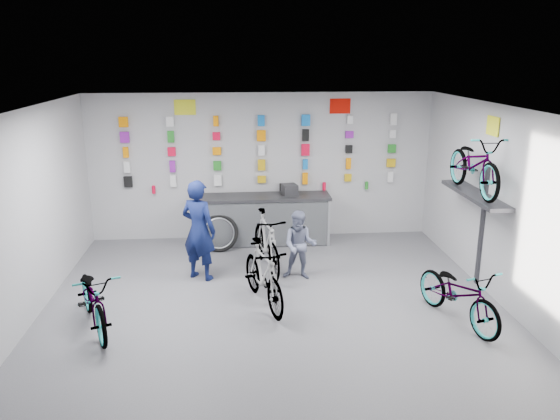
{
  "coord_description": "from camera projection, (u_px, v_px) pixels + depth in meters",
  "views": [
    {
      "loc": [
        -0.54,
        -7.02,
        3.73
      ],
      "look_at": [
        0.17,
        1.4,
        1.31
      ],
      "focal_mm": 35.0,
      "sensor_mm": 36.0,
      "label": 1
    }
  ],
  "objects": [
    {
      "name": "sign_right",
      "position": [
        340.0,
        106.0,
        10.99
      ],
      "size": [
        0.42,
        0.02,
        0.3
      ],
      "primitive_type": "cube",
      "color": "red",
      "rests_on": "wall_back"
    },
    {
      "name": "customer",
      "position": [
        300.0,
        245.0,
        9.27
      ],
      "size": [
        0.67,
        0.57,
        1.2
      ],
      "primitive_type": "imported",
      "rotation": [
        0.0,
        0.0,
        -0.22
      ],
      "color": "slate",
      "rests_on": "floor"
    },
    {
      "name": "floor",
      "position": [
        277.0,
        325.0,
        7.79
      ],
      "size": [
        8.0,
        8.0,
        0.0
      ],
      "primitive_type": "plane",
      "color": "#4E4E53",
      "rests_on": "ground"
    },
    {
      "name": "merch_wall",
      "position": [
        257.0,
        152.0,
        11.05
      ],
      "size": [
        5.58,
        0.08,
        1.57
      ],
      "color": "black",
      "rests_on": "wall_back"
    },
    {
      "name": "register",
      "position": [
        290.0,
        190.0,
        10.93
      ],
      "size": [
        0.34,
        0.35,
        0.22
      ],
      "primitive_type": "cube",
      "rotation": [
        0.0,
        0.0,
        0.21
      ],
      "color": "black",
      "rests_on": "counter"
    },
    {
      "name": "wall_back",
      "position": [
        261.0,
        167.0,
        11.21
      ],
      "size": [
        7.0,
        0.0,
        7.0
      ],
      "primitive_type": "plane",
      "rotation": [
        1.57,
        0.0,
        0.0
      ],
      "color": "#AAAAAD",
      "rests_on": "floor"
    },
    {
      "name": "wall_bracket",
      "position": [
        476.0,
        200.0,
        8.81
      ],
      "size": [
        0.39,
        1.9,
        2.0
      ],
      "color": "#333338",
      "rests_on": "wall_right"
    },
    {
      "name": "clerk",
      "position": [
        199.0,
        230.0,
        9.2
      ],
      "size": [
        0.76,
        0.68,
        1.74
      ],
      "primitive_type": "imported",
      "rotation": [
        0.0,
        0.0,
        2.61
      ],
      "color": "#0D1745",
      "rests_on": "floor"
    },
    {
      "name": "bike_right",
      "position": [
        459.0,
        293.0,
        7.78
      ],
      "size": [
        1.08,
        1.8,
        0.89
      ],
      "primitive_type": "imported",
      "rotation": [
        0.0,
        0.0,
        0.31
      ],
      "color": "gray",
      "rests_on": "floor"
    },
    {
      "name": "bike_wall",
      "position": [
        475.0,
        164.0,
        8.64
      ],
      "size": [
        0.63,
        1.8,
        0.95
      ],
      "primitive_type": "imported",
      "color": "gray",
      "rests_on": "wall_bracket"
    },
    {
      "name": "bike_left",
      "position": [
        94.0,
        298.0,
        7.59
      ],
      "size": [
        1.24,
        1.84,
        0.91
      ],
      "primitive_type": "imported",
      "rotation": [
        0.0,
        0.0,
        0.4
      ],
      "color": "gray",
      "rests_on": "floor"
    },
    {
      "name": "ceiling",
      "position": [
        276.0,
        113.0,
        6.97
      ],
      "size": [
        8.0,
        8.0,
        0.0
      ],
      "primitive_type": "plane",
      "rotation": [
        3.14,
        0.0,
        0.0
      ],
      "color": "white",
      "rests_on": "wall_back"
    },
    {
      "name": "spare_wheel",
      "position": [
        219.0,
        233.0,
        10.66
      ],
      "size": [
        0.75,
        0.3,
        0.74
      ],
      "rotation": [
        0.0,
        0.0,
        -0.0
      ],
      "color": "black",
      "rests_on": "floor"
    },
    {
      "name": "bike_center",
      "position": [
        263.0,
        275.0,
        8.28
      ],
      "size": [
        0.93,
        1.73,
        1.0
      ],
      "primitive_type": "imported",
      "rotation": [
        0.0,
        0.0,
        0.29
      ],
      "color": "gray",
      "rests_on": "floor"
    },
    {
      "name": "sign_left",
      "position": [
        185.0,
        107.0,
        10.74
      ],
      "size": [
        0.42,
        0.02,
        0.3
      ],
      "primitive_type": "cube",
      "color": "yellow",
      "rests_on": "wall_back"
    },
    {
      "name": "wall_right",
      "position": [
        524.0,
        219.0,
        7.66
      ],
      "size": [
        0.0,
        8.0,
        8.0
      ],
      "primitive_type": "plane",
      "rotation": [
        1.57,
        0.0,
        -1.57
      ],
      "color": "#AAAAAD",
      "rests_on": "floor"
    },
    {
      "name": "sign_side",
      "position": [
        493.0,
        126.0,
        8.49
      ],
      "size": [
        0.02,
        0.4,
        0.3
      ],
      "primitive_type": "cube",
      "color": "yellow",
      "rests_on": "wall_right"
    },
    {
      "name": "wall_left",
      "position": [
        9.0,
        232.0,
        7.1
      ],
      "size": [
        0.0,
        8.0,
        8.0
      ],
      "primitive_type": "plane",
      "rotation": [
        1.57,
        0.0,
        1.57
      ],
      "color": "#AAAAAD",
      "rests_on": "floor"
    },
    {
      "name": "counter",
      "position": [
        263.0,
        220.0,
        11.05
      ],
      "size": [
        2.7,
        0.66,
        1.0
      ],
      "color": "black",
      "rests_on": "floor"
    },
    {
      "name": "wall_front",
      "position": [
        324.0,
        410.0,
        3.55
      ],
      "size": [
        7.0,
        0.0,
        7.0
      ],
      "primitive_type": "plane",
      "rotation": [
        -1.57,
        0.0,
        0.0
      ],
      "color": "#AAAAAD",
      "rests_on": "floor"
    },
    {
      "name": "bike_service",
      "position": [
        266.0,
        242.0,
        9.64
      ],
      "size": [
        0.81,
        1.83,
        1.06
      ],
      "primitive_type": "imported",
      "rotation": [
        0.0,
        0.0,
        0.18
      ],
      "color": "gray",
      "rests_on": "floor"
    }
  ]
}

